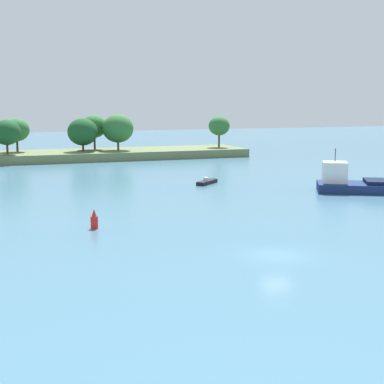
{
  "coord_description": "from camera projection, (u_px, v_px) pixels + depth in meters",
  "views": [
    {
      "loc": [
        -21.66,
        -39.24,
        11.96
      ],
      "look_at": [
        2.3,
        25.5,
        1.2
      ],
      "focal_mm": 54.14,
      "sensor_mm": 36.0,
      "label": 1
    }
  ],
  "objects": [
    {
      "name": "fishing_skiff",
      "position": [
        207.0,
        182.0,
        85.24
      ],
      "size": [
        4.36,
        4.2,
        1.04
      ],
      "color": "black",
      "rests_on": "ground"
    },
    {
      "name": "channel_buoy_red",
      "position": [
        94.0,
        220.0,
        55.05
      ],
      "size": [
        0.7,
        0.7,
        1.9
      ],
      "color": "red",
      "rests_on": "ground"
    },
    {
      "name": "treeline_island",
      "position": [
        50.0,
        146.0,
        119.09
      ],
      "size": [
        81.8,
        14.86,
        9.85
      ],
      "color": "#66754C",
      "rests_on": "ground"
    },
    {
      "name": "ground_plane",
      "position": [
        277.0,
        255.0,
        45.63
      ],
      "size": [
        400.0,
        400.0,
        0.0
      ],
      "primitive_type": "plane",
      "color": "teal"
    }
  ]
}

